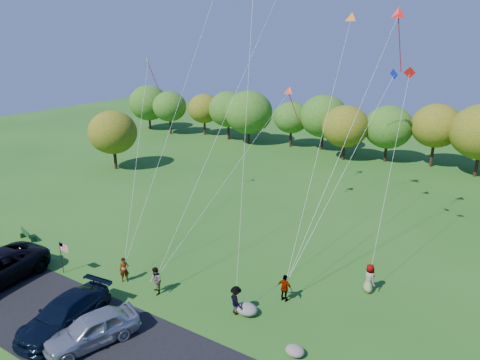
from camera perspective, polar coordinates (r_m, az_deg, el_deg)
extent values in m
plane|color=#225A19|center=(27.05, -12.65, -15.07)|extent=(140.00, 140.00, 0.00)
cube|color=black|center=(24.94, -19.41, -18.86)|extent=(44.00, 6.00, 0.06)
cylinder|color=#392214|center=(74.69, -12.40, 7.32)|extent=(0.36, 0.36, 2.24)
ellipsoid|color=#245D18|center=(74.15, -12.58, 9.89)|extent=(6.98, 6.98, 6.28)
cylinder|color=#392214|center=(73.23, -8.42, 7.58)|extent=(0.36, 0.36, 2.85)
ellipsoid|color=#2B5C17|center=(72.68, -8.55, 10.28)|extent=(6.37, 6.37, 5.73)
cylinder|color=#392214|center=(68.69, -5.95, 7.05)|extent=(0.36, 0.36, 3.00)
ellipsoid|color=#245D18|center=(68.12, -6.04, 9.87)|extent=(5.89, 5.89, 5.30)
cylinder|color=#392214|center=(66.10, -2.12, 6.67)|extent=(0.36, 0.36, 2.94)
ellipsoid|color=#2B5C17|center=(65.50, -2.16, 9.63)|extent=(6.10, 6.10, 5.49)
cylinder|color=#392214|center=(63.81, 1.46, 6.27)|extent=(0.36, 0.36, 2.96)
ellipsoid|color=#245D18|center=(63.16, 1.48, 9.51)|extent=(6.67, 6.67, 6.00)
cylinder|color=#392214|center=(62.77, 6.50, 5.86)|extent=(0.36, 0.36, 2.77)
ellipsoid|color=#2B5C17|center=(62.12, 6.61, 9.01)|extent=(6.48, 6.48, 5.83)
cylinder|color=#392214|center=(59.67, 10.30, 5.04)|extent=(0.36, 0.36, 2.75)
ellipsoid|color=#2B5C17|center=(59.01, 10.49, 8.28)|extent=(6.32, 6.32, 5.68)
cylinder|color=#392214|center=(57.05, 14.78, 4.34)|extent=(0.36, 0.36, 3.17)
ellipsoid|color=#2B5C17|center=(56.31, 15.10, 8.09)|extent=(6.80, 6.80, 6.12)
cylinder|color=#392214|center=(55.82, 19.65, 3.25)|extent=(0.36, 0.36, 2.55)
ellipsoid|color=#245D18|center=(55.10, 20.02, 6.68)|extent=(6.60, 6.60, 5.94)
cylinder|color=#392214|center=(54.49, 24.34, 2.36)|extent=(0.36, 0.36, 2.60)
ellipsoid|color=#2B5C17|center=(53.86, 24.73, 5.30)|extent=(4.84, 4.84, 4.35)
cylinder|color=#392214|center=(57.07, 28.87, 2.27)|extent=(0.36, 0.36, 2.43)
ellipsoid|color=#245D18|center=(56.47, 29.31, 5.05)|extent=(5.03, 5.03, 4.53)
cylinder|color=#392214|center=(52.86, -16.30, 2.81)|extent=(0.36, 0.36, 2.60)
ellipsoid|color=#2B5C17|center=(52.16, -16.61, 6.12)|extent=(5.60, 5.60, 5.04)
imported|color=black|center=(25.41, -22.39, -16.20)|extent=(2.85, 5.72, 1.60)
imported|color=#AEB2B9|center=(23.83, -19.12, -18.27)|extent=(3.35, 5.07, 1.60)
imported|color=#4C4C59|center=(28.54, -15.18, -11.48)|extent=(0.70, 0.69, 1.63)
imported|color=#4C4C59|center=(26.84, -11.19, -13.07)|extent=(1.07, 1.03, 1.74)
imported|color=#4C4C59|center=(24.70, -0.54, -15.74)|extent=(1.27, 1.10, 1.70)
imported|color=#4C4C59|center=(25.87, 6.00, -14.14)|extent=(1.02, 0.48, 1.69)
imported|color=#4C4C59|center=(27.64, 16.85, -12.43)|extent=(1.07, 1.03, 1.84)
cube|color=#163D1B|center=(36.86, -26.43, -6.60)|extent=(1.61, 0.50, 0.05)
cube|color=#163D1B|center=(36.68, -26.70, -6.29)|extent=(1.60, 0.45, 0.50)
cube|color=#163D1B|center=(37.48, -26.95, -6.60)|extent=(0.17, 0.41, 0.38)
cube|color=#163D1B|center=(36.39, -25.81, -7.15)|extent=(0.17, 0.41, 0.38)
cylinder|color=blue|center=(32.94, -24.46, -9.10)|extent=(0.60, 0.60, 0.90)
cylinder|color=black|center=(30.66, -22.71, -9.51)|extent=(0.05, 0.05, 2.24)
cube|color=red|center=(30.01, -22.44, -8.37)|extent=(0.81, 0.54, 0.02)
cube|color=navy|center=(30.13, -22.74, -7.96)|extent=(0.32, 0.02, 0.25)
ellipsoid|color=gray|center=(24.95, 0.90, -16.83)|extent=(1.28, 1.00, 0.64)
ellipsoid|color=slate|center=(22.53, 7.34, -21.66)|extent=(0.96, 0.80, 0.50)
cone|color=orange|center=(31.58, 14.57, 20.18)|extent=(0.87, 0.45, 0.78)
cone|color=red|center=(30.64, 20.36, 20.05)|extent=(1.05, 0.55, 0.95)
cube|color=red|center=(28.75, 21.68, 13.16)|extent=(0.72, 0.18, 0.71)
cube|color=gold|center=(37.54, -12.19, 15.17)|extent=(0.49, 0.55, 0.68)
cube|color=#1324BF|center=(30.02, 19.84, 13.15)|extent=(0.60, 0.46, 0.70)
cone|color=#F43C11|center=(35.56, 6.47, 11.65)|extent=(0.91, 0.52, 0.79)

